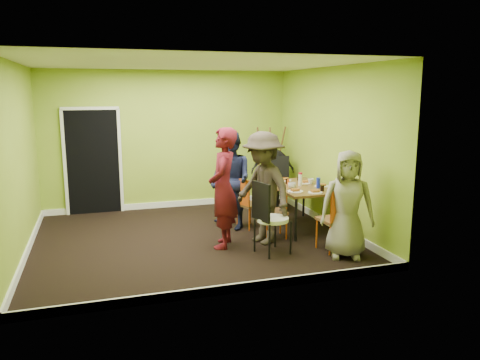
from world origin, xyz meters
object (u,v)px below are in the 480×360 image
(chair_back_end, at_px, (278,172))
(blue_bottle, at_px, (318,183))
(dining_table, at_px, (301,189))
(chair_left_far, at_px, (247,200))
(person_left_near, at_px, (263,188))
(person_back_end, at_px, (273,171))
(person_left_far, at_px, (231,180))
(thermos, at_px, (300,180))
(chair_bentwood, at_px, (268,214))
(orange_bottle, at_px, (288,182))
(easel, at_px, (269,165))
(person_standing, at_px, (223,188))
(person_front_end, at_px, (347,204))
(chair_left_near, at_px, (270,206))
(chair_front_end, at_px, (337,215))

(chair_back_end, relative_size, blue_bottle, 6.04)
(dining_table, distance_m, chair_left_far, 0.97)
(person_left_near, distance_m, person_back_end, 2.37)
(chair_left_far, height_order, person_left_far, person_left_far)
(chair_back_end, height_order, thermos, chair_back_end)
(chair_bentwood, bearing_deg, thermos, 123.83)
(orange_bottle, bearing_deg, easel, 80.05)
(person_standing, xyz_separation_m, person_front_end, (1.58, -0.98, -0.14))
(chair_bentwood, height_order, person_left_far, person_left_far)
(thermos, height_order, blue_bottle, thermos)
(chair_bentwood, relative_size, person_front_end, 0.70)
(chair_left_far, relative_size, chair_bentwood, 0.81)
(dining_table, distance_m, person_left_far, 1.24)
(thermos, distance_m, person_back_end, 1.52)
(chair_left_far, height_order, person_standing, person_standing)
(chair_back_end, distance_m, person_back_end, 0.23)
(chair_back_end, distance_m, blue_bottle, 1.60)
(chair_left_near, height_order, person_standing, person_standing)
(chair_left_far, xyz_separation_m, person_left_near, (-0.00, -0.84, 0.39))
(thermos, bearing_deg, person_standing, -158.43)
(person_standing, bearing_deg, person_left_near, 111.18)
(chair_left_near, height_order, chair_bentwood, chair_bentwood)
(chair_front_end, bearing_deg, person_left_far, 118.46)
(person_standing, height_order, person_left_far, person_standing)
(chair_back_end, xyz_separation_m, easel, (0.06, 0.62, 0.04))
(person_left_near, xyz_separation_m, person_front_end, (0.93, -0.97, -0.10))
(chair_left_far, bearing_deg, chair_bentwood, -28.88)
(chair_left_far, height_order, chair_back_end, chair_back_end)
(chair_back_end, relative_size, chair_front_end, 1.07)
(dining_table, relative_size, person_back_end, 0.99)
(chair_front_end, relative_size, easel, 0.62)
(chair_left_far, height_order, orange_bottle, chair_left_far)
(chair_back_end, relative_size, easel, 0.66)
(chair_left_near, relative_size, chair_back_end, 0.85)
(dining_table, bearing_deg, chair_left_far, 164.61)
(chair_bentwood, bearing_deg, blue_bottle, 110.44)
(chair_back_end, bearing_deg, orange_bottle, 99.40)
(thermos, relative_size, person_front_end, 0.13)
(dining_table, xyz_separation_m, thermos, (0.01, 0.04, 0.16))
(chair_front_end, height_order, person_left_near, person_left_near)
(easel, bearing_deg, person_back_end, -101.49)
(chair_left_far, height_order, thermos, thermos)
(person_left_near, height_order, person_back_end, person_left_near)
(chair_left_far, height_order, easel, easel)
(chair_back_end, bearing_deg, person_back_end, -61.96)
(easel, bearing_deg, chair_left_far, -122.17)
(orange_bottle, distance_m, person_back_end, 1.36)
(person_standing, bearing_deg, blue_bottle, 122.20)
(blue_bottle, xyz_separation_m, orange_bottle, (-0.35, 0.48, -0.05))
(dining_table, bearing_deg, person_left_far, 163.91)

